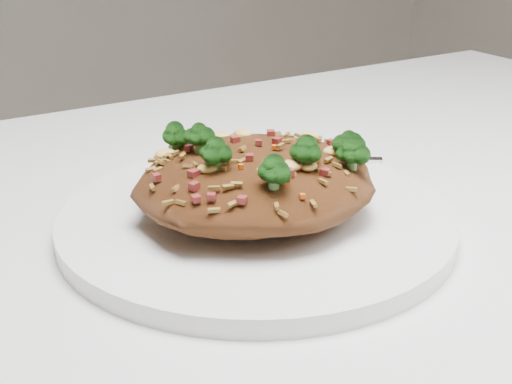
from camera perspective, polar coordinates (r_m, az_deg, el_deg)
dining_table at (r=0.56m, az=3.30°, el=-11.88°), size 1.20×0.80×0.75m
plate at (r=0.52m, az=-0.00°, el=-2.23°), size 0.29×0.29×0.01m
fried_rice at (r=0.51m, az=0.04°, el=1.65°), size 0.17×0.16×0.07m
fork at (r=0.62m, az=3.31°, el=2.70°), size 0.14×0.10×0.00m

